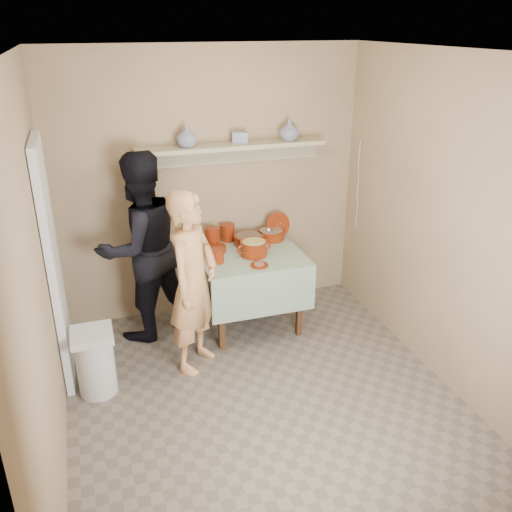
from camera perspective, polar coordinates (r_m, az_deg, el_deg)
name	(u,v)px	position (r m, az deg, el deg)	size (l,w,h in m)	color
ground	(267,405)	(4.41, 1.22, -15.46)	(3.50, 3.50, 0.00)	#6D6256
tile_panel	(54,266)	(4.55, -20.50, -0.98)	(0.06, 0.70, 2.00)	silver
plate_stack_a	(212,237)	(5.24, -4.60, 2.01)	(0.14, 0.14, 0.19)	#661907
plate_stack_b	(228,232)	(5.37, -3.00, 2.49)	(0.14, 0.14, 0.17)	#661907
bowl_stack	(217,256)	(4.89, -4.14, 0.01)	(0.13, 0.13, 0.13)	#661907
empty_bowl	(216,249)	(5.14, -4.21, 0.76)	(0.19, 0.19, 0.06)	#661907
propped_lid	(278,225)	(5.47, 2.33, 3.30)	(0.26, 0.26, 0.02)	#661907
vase_right	(289,130)	(5.28, 3.52, 13.09)	(0.19, 0.19, 0.20)	navy
vase_left	(187,136)	(5.02, -7.30, 12.40)	(0.19, 0.19, 0.20)	navy
ceramic_box	(240,137)	(5.17, -1.69, 12.37)	(0.14, 0.10, 0.10)	navy
person_cook	(193,283)	(4.50, -6.64, -2.82)	(0.57, 0.38, 1.58)	tan
person_helper	(141,248)	(5.02, -12.01, 0.87)	(0.86, 0.67, 1.76)	black
room_shell	(270,211)	(3.62, 1.43, 4.78)	(3.04, 3.54, 2.62)	tan
serving_table	(249,263)	(5.18, -0.77, -0.76)	(0.97, 0.97, 0.76)	#4C2D16
cazuela_meat_a	(249,239)	(5.27, -0.79, 1.81)	(0.30, 0.30, 0.10)	#611605
cazuela_meat_b	(271,234)	(5.40, 1.62, 2.35)	(0.28, 0.28, 0.10)	#611605
ladle	(269,230)	(5.35, 1.37, 2.74)	(0.08, 0.26, 0.19)	silver
cazuela_rice	(254,247)	(5.01, -0.23, 0.93)	(0.33, 0.25, 0.14)	#611605
front_plate	(259,265)	(4.82, 0.35, -0.96)	(0.16, 0.16, 0.03)	#661907
wall_shelf	(231,148)	(5.18, -2.62, 11.27)	(1.80, 0.25, 0.21)	tan
trash_bin	(95,362)	(4.56, -16.55, -10.63)	(0.32, 0.32, 0.56)	silver
electrical_cord	(358,185)	(5.60, 10.68, 7.35)	(0.01, 0.05, 0.90)	silver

